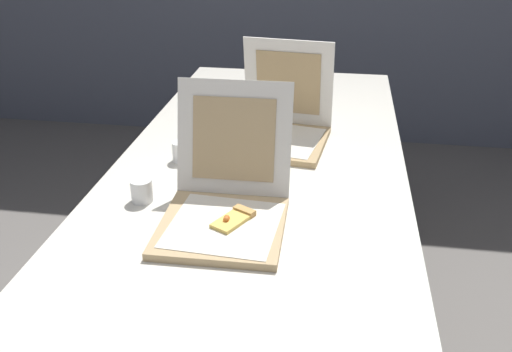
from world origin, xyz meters
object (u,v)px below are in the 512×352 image
(pizza_box_middle, at_px, (281,128))
(cup_white_far, at_px, (230,114))
(cup_white_mid, at_px, (182,151))
(cup_white_near_right, at_px, (142,190))
(table, at_px, (258,180))
(pizza_box_front, at_px, (225,206))

(pizza_box_middle, distance_m, cup_white_far, 0.27)
(cup_white_far, relative_size, cup_white_mid, 1.00)
(cup_white_far, bearing_deg, cup_white_near_right, -101.25)
(table, xyz_separation_m, cup_white_mid, (-0.26, 0.02, 0.08))
(pizza_box_front, bearing_deg, cup_white_far, 99.34)
(table, relative_size, pizza_box_front, 5.43)
(pizza_box_front, relative_size, cup_white_mid, 6.14)
(pizza_box_middle, height_order, cup_white_near_right, pizza_box_middle)
(pizza_box_front, distance_m, cup_white_far, 0.75)
(pizza_box_middle, relative_size, cup_white_near_right, 5.39)
(pizza_box_front, height_order, cup_white_mid, pizza_box_front)
(cup_white_near_right, distance_m, cup_white_far, 0.67)
(cup_white_mid, bearing_deg, cup_white_near_right, -98.07)
(pizza_box_front, height_order, pizza_box_middle, pizza_box_middle)
(pizza_box_front, relative_size, pizza_box_middle, 1.14)
(pizza_box_middle, xyz_separation_m, cup_white_mid, (-0.31, -0.22, -0.02))
(cup_white_near_right, distance_m, cup_white_mid, 0.29)
(table, bearing_deg, cup_white_near_right, -138.80)
(cup_white_near_right, bearing_deg, pizza_box_front, -16.20)
(cup_white_mid, bearing_deg, pizza_box_middle, 35.21)
(table, relative_size, pizza_box_middle, 6.19)
(table, height_order, pizza_box_middle, pizza_box_middle)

